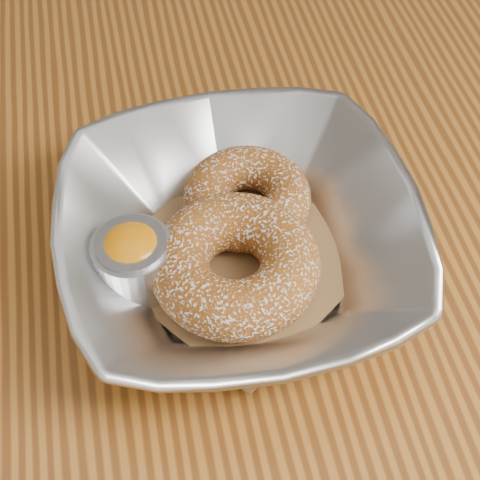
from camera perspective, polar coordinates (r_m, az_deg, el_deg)
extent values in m
cube|color=brown|center=(0.54, 3.55, -2.04)|extent=(1.20, 0.80, 0.04)
imported|color=silver|center=(0.49, 0.00, -0.04)|extent=(0.24, 0.24, 0.06)
cube|color=olive|center=(0.51, 0.00, -1.46)|extent=(0.20, 0.20, 0.00)
torus|color=#924B16|center=(0.52, 0.55, 3.30)|extent=(0.10, 0.10, 0.03)
torus|color=#924B16|center=(0.48, -0.40, -1.87)|extent=(0.15, 0.15, 0.04)
cylinder|color=silver|center=(0.49, -8.20, -1.78)|extent=(0.05, 0.05, 0.04)
cylinder|color=gray|center=(0.48, -8.25, -1.50)|extent=(0.05, 0.05, 0.04)
ellipsoid|color=orange|center=(0.47, -8.40, -0.72)|extent=(0.04, 0.04, 0.03)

